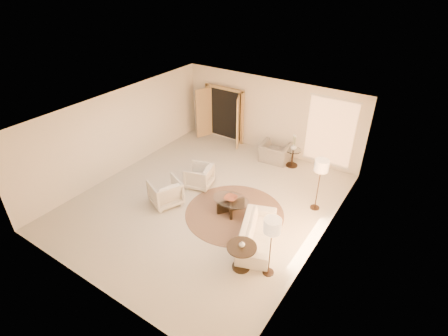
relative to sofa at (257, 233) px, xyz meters
The scene contains 18 objects.
room 2.53m from the sofa, 161.96° to the left, with size 7.04×8.04×2.83m.
windows_right 1.85m from the sofa, 32.00° to the left, with size 0.10×6.40×2.40m, color #EBA15E, non-canonical shape.
window_back_corner 4.77m from the sofa, 88.31° to the left, with size 1.70×0.10×2.40m, color #EBA15E, non-canonical shape.
curtains_right 2.33m from the sofa, 54.02° to the left, with size 0.06×5.20×2.60m, color beige, non-canonical shape.
french_doors 6.13m from the sofa, 131.93° to the left, with size 1.95×0.66×2.16m.
area_rug 1.33m from the sofa, 148.77° to the left, with size 2.86×2.86×0.01m, color #442B1F.
sofa is the anchor object (origin of this frame).
armchair_left 3.10m from the sofa, 156.04° to the left, with size 0.79×0.74×0.81m, color silver.
armchair_right 3.10m from the sofa, behind, with size 0.84×0.79×0.87m, color silver.
accent_chair 4.35m from the sofa, 110.69° to the left, with size 1.03×0.67×0.90m, color gray.
coffee_table 1.44m from the sofa, 150.94° to the left, with size 1.15×1.15×0.42m.
end_table 1.01m from the sofa, 83.16° to the right, with size 0.71×0.71×0.67m.
side_table 4.19m from the sofa, 101.81° to the left, with size 0.55×0.55×0.64m.
floor_lamp_near 2.57m from the sofa, 71.51° to the left, with size 0.39×0.39×1.63m.
floor_lamp_far 1.51m from the sofa, 46.62° to the right, with size 0.39×0.39×1.60m.
bowl 1.45m from the sofa, 150.94° to the left, with size 0.37×0.37×0.09m, color brown.
end_vase 1.09m from the sofa, 83.16° to the right, with size 0.15×0.15×0.15m, color silver.
side_vase 4.22m from the sofa, 101.81° to the left, with size 0.22×0.22×0.23m, color silver.
Camera 1 is at (5.23, -6.87, 6.35)m, focal length 28.00 mm.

